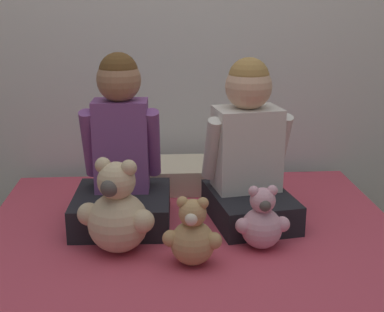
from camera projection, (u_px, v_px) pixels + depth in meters
name	position (u px, v px, depth m)	size (l,w,h in m)	color
child_on_left	(121.00, 161.00, 2.01)	(0.37, 0.38, 0.64)	black
child_on_right	(248.00, 153.00, 2.04)	(0.36, 0.43, 0.62)	black
teddy_bear_held_by_left_child	(117.00, 213.00, 1.80)	(0.26, 0.21, 0.33)	#D1B78E
teddy_bear_held_by_right_child	(262.00, 222.00, 1.83)	(0.19, 0.14, 0.23)	#DBA3B2
teddy_bear_between_children	(193.00, 236.00, 1.72)	(0.19, 0.15, 0.23)	tan
pillow_at_headboard	(185.00, 175.00, 2.43)	(0.59, 0.29, 0.11)	beige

